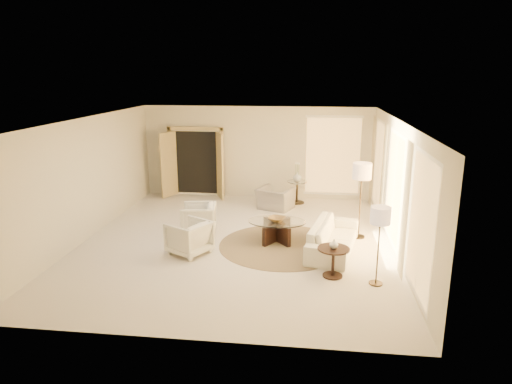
# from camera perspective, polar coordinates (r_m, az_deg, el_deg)

# --- Properties ---
(room) EXTENTS (7.04, 8.04, 2.83)m
(room) POSITION_cam_1_polar(r_m,az_deg,el_deg) (10.16, -2.51, 1.12)
(room) COLOR silver
(room) RESTS_ON ground
(windows_right) EXTENTS (0.10, 6.40, 2.40)m
(windows_right) POSITION_cam_1_polar(r_m,az_deg,el_deg) (10.30, 16.89, 0.40)
(windows_right) COLOR #EDB65F
(windows_right) RESTS_ON room
(window_back_corner) EXTENTS (1.70, 0.10, 2.40)m
(window_back_corner) POSITION_cam_1_polar(r_m,az_deg,el_deg) (13.92, 9.60, 4.46)
(window_back_corner) COLOR #EDB65F
(window_back_corner) RESTS_ON room
(curtains_right) EXTENTS (0.06, 5.20, 2.60)m
(curtains_right) POSITION_cam_1_polar(r_m,az_deg,el_deg) (11.17, 15.86, 1.30)
(curtains_right) COLOR tan
(curtains_right) RESTS_ON room
(french_doors) EXTENTS (1.95, 0.66, 2.16)m
(french_doors) POSITION_cam_1_polar(r_m,az_deg,el_deg) (14.27, -7.55, 3.64)
(french_doors) COLOR tan
(french_doors) RESTS_ON room
(area_rug) EXTENTS (3.36, 3.36, 0.01)m
(area_rug) POSITION_cam_1_polar(r_m,az_deg,el_deg) (10.37, 3.28, -6.68)
(area_rug) COLOR #453622
(area_rug) RESTS_ON room
(sofa) EXTENTS (1.27, 2.29, 0.63)m
(sofa) POSITION_cam_1_polar(r_m,az_deg,el_deg) (10.11, 9.63, -5.57)
(sofa) COLOR white
(sofa) RESTS_ON room
(armchair_left) EXTENTS (0.83, 0.87, 0.81)m
(armchair_left) POSITION_cam_1_polar(r_m,az_deg,el_deg) (11.09, -7.19, -3.15)
(armchair_left) COLOR white
(armchair_left) RESTS_ON room
(armchair_right) EXTENTS (1.02, 1.04, 0.80)m
(armchair_right) POSITION_cam_1_polar(r_m,az_deg,el_deg) (9.91, -8.37, -5.43)
(armchair_right) COLOR white
(armchair_right) RESTS_ON room
(accent_chair) EXTENTS (1.10, 0.92, 0.82)m
(accent_chair) POSITION_cam_1_polar(r_m,az_deg,el_deg) (12.94, 2.42, -0.39)
(accent_chair) COLOR gray
(accent_chair) RESTS_ON room
(coffee_table) EXTENTS (1.41, 1.41, 0.49)m
(coffee_table) POSITION_cam_1_polar(r_m,az_deg,el_deg) (10.54, 2.60, -4.57)
(coffee_table) COLOR black
(coffee_table) RESTS_ON room
(end_table) EXTENTS (0.61, 0.61, 0.58)m
(end_table) POSITION_cam_1_polar(r_m,az_deg,el_deg) (8.85, 9.64, -8.03)
(end_table) COLOR black
(end_table) RESTS_ON room
(side_table) EXTENTS (0.58, 0.58, 0.67)m
(side_table) POSITION_cam_1_polar(r_m,az_deg,el_deg) (13.57, 5.14, 0.26)
(side_table) COLOR #30271B
(side_table) RESTS_ON room
(floor_lamp_near) EXTENTS (0.43, 0.43, 1.79)m
(floor_lamp_near) POSITION_cam_1_polar(r_m,az_deg,el_deg) (10.71, 13.10, 2.14)
(floor_lamp_near) COLOR #30271B
(floor_lamp_near) RESTS_ON room
(floor_lamp_far) EXTENTS (0.36, 0.36, 1.48)m
(floor_lamp_far) POSITION_cam_1_polar(r_m,az_deg,el_deg) (8.42, 15.28, -3.28)
(floor_lamp_far) COLOR #30271B
(floor_lamp_far) RESTS_ON room
(bowl) EXTENTS (0.49, 0.49, 0.09)m
(bowl) POSITION_cam_1_polar(r_m,az_deg,el_deg) (10.46, 2.62, -3.41)
(bowl) COLOR brown
(bowl) RESTS_ON coffee_table
(end_vase) EXTENTS (0.21, 0.21, 0.18)m
(end_vase) POSITION_cam_1_polar(r_m,az_deg,el_deg) (8.75, 9.71, -6.42)
(end_vase) COLOR silver
(end_vase) RESTS_ON end_table
(side_vase) EXTENTS (0.33, 0.33, 0.27)m
(side_vase) POSITION_cam_1_polar(r_m,az_deg,el_deg) (13.48, 5.18, 1.90)
(side_vase) COLOR silver
(side_vase) RESTS_ON side_table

